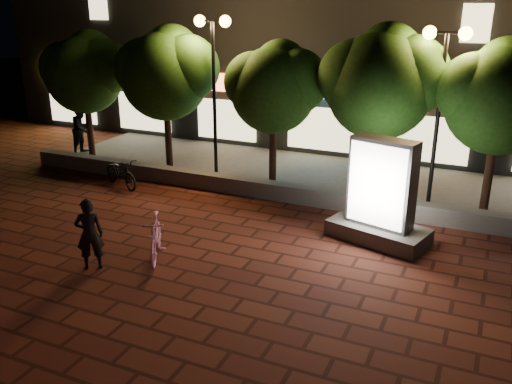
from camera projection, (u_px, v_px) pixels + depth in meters
The scene contains 16 objects.
ground at pixel (171, 243), 13.40m from camera, with size 80.00×80.00×0.00m, color #5B261C.
retaining_wall at pixel (241, 186), 16.76m from camera, with size 16.00×0.45×0.50m, color slate.
sidewalk at pixel (271, 170), 18.98m from camera, with size 16.00×5.00×0.08m, color slate.
building_block at pixel (331, 17), 22.89m from camera, with size 28.00×8.12×11.30m.
tree_far_left at pixel (86, 70), 19.66m from camera, with size 3.36×2.80×4.63m.
tree_left at pixel (167, 70), 18.26m from camera, with size 3.60×3.00×4.89m.
tree_mid at pixel (276, 84), 16.80m from camera, with size 3.24×2.70×4.50m.
tree_right at pixel (383, 79), 15.41m from camera, with size 3.72×3.10×5.07m.
tree_far_right at pixel (503, 93), 14.25m from camera, with size 3.48×2.90×4.76m.
street_lamp_left at pixel (213, 56), 17.09m from camera, with size 1.26×0.36×5.18m.
street_lamp_right at pixel (443, 71), 14.44m from camera, with size 1.26×0.36×4.98m.
ad_kiosk at pixel (381, 200), 13.22m from camera, with size 2.65×1.81×2.62m.
scooter_pink at pixel (156, 237), 12.50m from camera, with size 0.48×1.70×1.02m, color #F295D6.
rider at pixel (89, 234), 11.87m from camera, with size 0.61×0.40×1.66m, color black.
scooter_parked at pixel (121, 172), 17.28m from camera, with size 0.63×1.82×0.96m, color black.
pedestrian at pixel (82, 129), 20.68m from camera, with size 0.92×0.72×1.90m, color black.
Camera 1 is at (6.91, -10.27, 5.70)m, focal length 37.79 mm.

